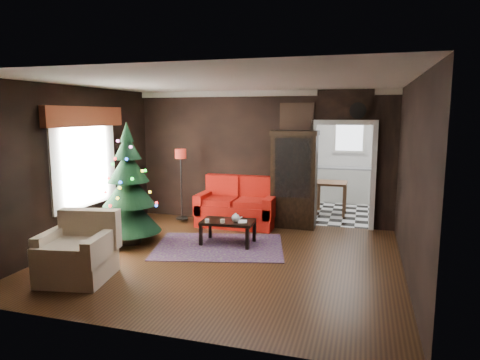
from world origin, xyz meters
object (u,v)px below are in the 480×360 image
(curio_cabinet, at_px, (294,181))
(christmas_tree, at_px, (129,186))
(teapot, at_px, (236,218))
(kitchen_table, at_px, (331,198))
(loveseat, at_px, (237,202))
(coffee_table, at_px, (228,232))
(wall_clock, at_px, (358,111))
(armchair, at_px, (76,248))
(floor_lamp, at_px, (181,184))

(curio_cabinet, distance_m, christmas_tree, 3.29)
(teapot, relative_size, kitchen_table, 0.22)
(loveseat, xyz_separation_m, teapot, (0.38, -1.36, 0.01))
(christmas_tree, distance_m, kitchen_table, 4.77)
(loveseat, height_order, coffee_table, loveseat)
(christmas_tree, height_order, wall_clock, wall_clock)
(loveseat, height_order, curio_cabinet, curio_cabinet)
(christmas_tree, xyz_separation_m, teapot, (1.87, 0.38, -0.54))
(loveseat, height_order, wall_clock, wall_clock)
(coffee_table, bearing_deg, kitchen_table, 61.85)
(armchair, xyz_separation_m, wall_clock, (3.65, 3.88, 1.92))
(curio_cabinet, relative_size, floor_lamp, 1.26)
(loveseat, xyz_separation_m, coffee_table, (0.22, -1.30, -0.28))
(loveseat, distance_m, floor_lamp, 1.27)
(armchair, height_order, kitchen_table, armchair)
(wall_clock, bearing_deg, loveseat, -170.34)
(teapot, bearing_deg, christmas_tree, -168.48)
(loveseat, bearing_deg, armchair, -110.51)
(armchair, xyz_separation_m, teapot, (1.69, 2.12, 0.05))
(teapot, bearing_deg, loveseat, 105.71)
(wall_clock, bearing_deg, armchair, -133.26)
(curio_cabinet, distance_m, teapot, 1.81)
(floor_lamp, bearing_deg, coffee_table, -39.90)
(kitchen_table, bearing_deg, coffee_table, -118.15)
(curio_cabinet, distance_m, coffee_table, 1.93)
(curio_cabinet, xyz_separation_m, wall_clock, (1.20, 0.18, 1.43))
(christmas_tree, xyz_separation_m, wall_clock, (3.84, 2.15, 1.33))
(armchair, height_order, wall_clock, wall_clock)
(curio_cabinet, bearing_deg, loveseat, -169.17)
(christmas_tree, bearing_deg, coffee_table, 14.52)
(curio_cabinet, relative_size, wall_clock, 5.94)
(loveseat, relative_size, coffee_table, 1.83)
(curio_cabinet, relative_size, armchair, 2.00)
(loveseat, bearing_deg, christmas_tree, -130.45)
(coffee_table, bearing_deg, wall_clock, 38.64)
(loveseat, height_order, floor_lamp, floor_lamp)
(teapot, bearing_deg, floor_lamp, 141.74)
(armchair, relative_size, coffee_table, 1.02)
(teapot, relative_size, wall_clock, 0.52)
(floor_lamp, height_order, christmas_tree, christmas_tree)
(floor_lamp, height_order, wall_clock, wall_clock)
(coffee_table, relative_size, kitchen_table, 1.24)
(loveseat, bearing_deg, curio_cabinet, 10.83)
(kitchen_table, bearing_deg, floor_lamp, -150.00)
(wall_clock, bearing_deg, kitchen_table, 113.75)
(loveseat, height_order, teapot, loveseat)
(loveseat, distance_m, coffee_table, 1.35)
(armchair, distance_m, coffee_table, 2.67)
(floor_lamp, bearing_deg, armchair, -91.31)
(floor_lamp, xyz_separation_m, wall_clock, (3.57, 0.50, 1.55))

